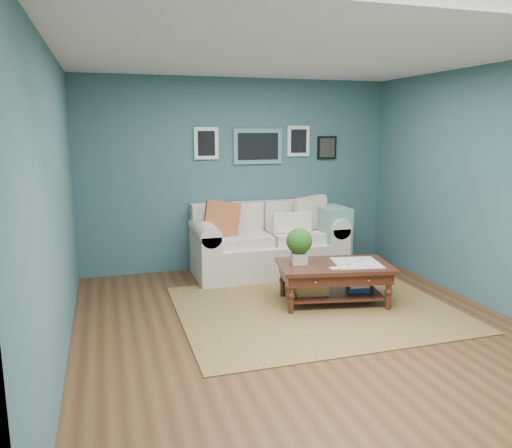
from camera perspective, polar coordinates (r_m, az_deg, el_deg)
name	(u,v)px	position (r m, az deg, el deg)	size (l,w,h in m)	color
room_shell	(304,196)	(4.89, 5.56, 3.23)	(5.00, 5.02, 2.70)	brown
area_rug	(315,309)	(5.74, 6.72, -9.57)	(3.01, 2.41, 0.01)	brown
loveseat	(273,242)	(7.00, 2.01, -2.03)	(2.11, 0.96, 1.08)	white
coffee_table	(328,271)	(5.82, 8.25, -5.29)	(1.39, 0.96, 0.89)	#331010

